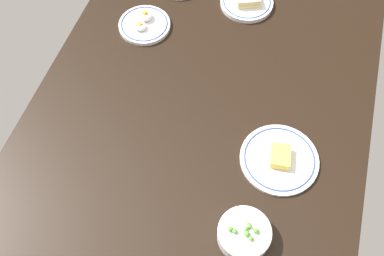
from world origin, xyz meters
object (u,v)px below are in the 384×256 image
object	(u,v)px
plate_eggs	(144,24)
bowl_peas	(244,234)
plate_cheese	(279,159)
plate_sandwich	(247,1)

from	to	relation	value
plate_eggs	bowl_peas	size ratio (longest dim) A/B	1.28
plate_cheese	plate_eggs	xyz separation A→B (cm)	(-37.35, -54.57, 0.27)
plate_eggs	plate_sandwich	distance (cm)	37.50
bowl_peas	plate_sandwich	size ratio (longest dim) A/B	0.74
plate_cheese	plate_sandwich	distance (cm)	62.36
plate_cheese	bowl_peas	size ratio (longest dim) A/B	1.63
plate_cheese	bowl_peas	xyz separation A→B (cm)	(24.74, -4.64, 1.86)
plate_eggs	plate_cheese	bearing A→B (deg)	55.61
plate_cheese	bowl_peas	bearing A→B (deg)	-10.63
bowl_peas	plate_cheese	bearing A→B (deg)	169.37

